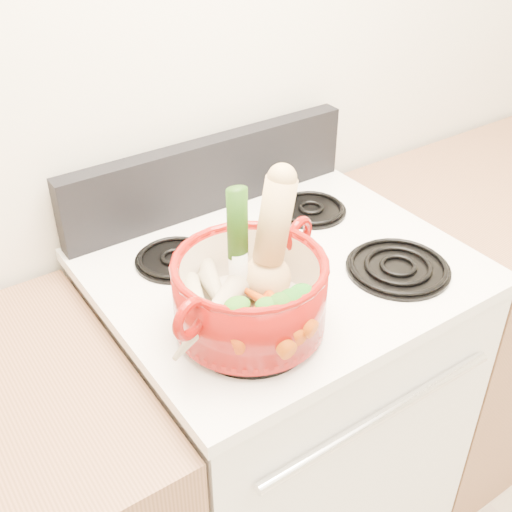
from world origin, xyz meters
TOP-DOWN VIEW (x-y plane):
  - wall_back at (0.00, 1.75)m, footprint 3.50×0.02m
  - stove_body at (0.00, 1.40)m, footprint 0.76×0.65m
  - cooktop at (0.00, 1.40)m, footprint 0.78×0.67m
  - control_backsplash at (0.00, 1.70)m, footprint 0.76×0.05m
  - oven_handle at (0.00, 1.06)m, footprint 0.60×0.02m
  - burner_front_left at (-0.19, 1.24)m, footprint 0.22×0.22m
  - burner_front_right at (0.19, 1.24)m, footprint 0.22×0.22m
  - burner_back_left at (-0.19, 1.54)m, footprint 0.17×0.17m
  - burner_back_right at (0.19, 1.54)m, footprint 0.17×0.17m
  - dutch_oven at (-0.18, 1.26)m, footprint 0.36×0.36m
  - pot_handle_left at (-0.33, 1.21)m, footprint 0.08×0.04m
  - pot_handle_right at (-0.03, 1.31)m, footprint 0.08×0.04m
  - squash at (-0.13, 1.28)m, footprint 0.15×0.10m
  - leek at (-0.18, 1.29)m, footprint 0.05×0.05m
  - ginger at (-0.16, 1.32)m, footprint 0.09×0.08m
  - parsnip_0 at (-0.22, 1.27)m, footprint 0.06×0.20m
  - parsnip_1 at (-0.27, 1.28)m, footprint 0.08×0.19m
  - parsnip_2 at (-0.22, 1.31)m, footprint 0.08×0.19m
  - parsnip_3 at (-0.28, 1.24)m, footprint 0.20×0.13m
  - carrot_0 at (-0.21, 1.21)m, footprint 0.06×0.15m
  - carrot_1 at (-0.21, 1.19)m, footprint 0.04×0.17m
  - carrot_2 at (-0.16, 1.21)m, footprint 0.07×0.19m
  - carrot_3 at (-0.21, 1.20)m, footprint 0.15×0.11m
  - carrot_4 at (-0.17, 1.19)m, footprint 0.08×0.17m

SIDE VIEW (x-z plane):
  - stove_body at x=0.00m, z-range 0.00..0.92m
  - oven_handle at x=0.00m, z-range 0.77..0.79m
  - cooktop at x=0.00m, z-range 0.92..0.95m
  - burner_front_left at x=-0.19m, z-range 0.95..0.97m
  - burner_front_right at x=0.19m, z-range 0.95..0.97m
  - burner_back_left at x=-0.19m, z-range 0.95..0.97m
  - burner_back_right at x=0.19m, z-range 0.95..0.97m
  - carrot_0 at x=-0.21m, z-range 0.99..1.03m
  - parsnip_0 at x=-0.22m, z-range 0.99..1.04m
  - ginger at x=-0.16m, z-range 1.00..1.04m
  - carrot_1 at x=-0.21m, z-range 1.00..1.05m
  - parsnip_1 at x=-0.27m, z-range 1.00..1.05m
  - parsnip_2 at x=-0.22m, z-range 1.00..1.06m
  - carrot_2 at x=-0.16m, z-range 1.01..1.06m
  - carrot_3 at x=-0.21m, z-range 1.01..1.06m
  - dutch_oven at x=-0.18m, z-range 0.97..1.11m
  - control_backsplash at x=0.00m, z-range 0.95..1.13m
  - carrot_4 at x=-0.17m, z-range 1.02..1.06m
  - parsnip_3 at x=-0.28m, z-range 1.01..1.07m
  - pot_handle_left at x=-0.33m, z-range 1.05..1.12m
  - pot_handle_right at x=-0.03m, z-range 1.05..1.12m
  - squash at x=-0.13m, z-range 0.99..1.25m
  - leek at x=-0.18m, z-range 1.00..1.25m
  - wall_back at x=0.00m, z-range 0.00..2.60m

